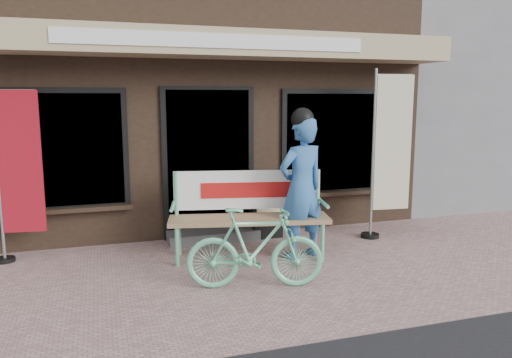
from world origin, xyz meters
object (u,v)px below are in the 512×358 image
object	(u,v)px
person	(302,185)
nobori_cream	(389,152)
bench	(249,207)
bicycle	(255,248)
nobori_red	(17,172)
menu_stand	(268,208)

from	to	relation	value
person	nobori_cream	size ratio (longest dim) A/B	0.78
bench	person	distance (m)	0.74
bench	bicycle	world-z (taller)	bench
person	nobori_red	bearing A→B (deg)	150.63
nobori_cream	menu_stand	xyz separation A→B (m)	(-1.70, 0.43, -0.80)
bench	nobori_red	xyz separation A→B (m)	(-2.78, 0.64, 0.49)
bicycle	nobori_red	xyz separation A→B (m)	(-2.52, 1.75, 0.70)
bench	menu_stand	distance (m)	0.85
bench	person	bearing A→B (deg)	-10.27
nobori_cream	bench	bearing A→B (deg)	-167.26
bench	bicycle	distance (m)	1.15
bench	nobori_red	bearing A→B (deg)	178.75
person	bicycle	size ratio (longest dim) A/B	1.30
bicycle	menu_stand	distance (m)	1.93
person	menu_stand	world-z (taller)	person
person	menu_stand	xyz separation A→B (m)	(-0.13, 0.92, -0.48)
nobori_red	bench	bearing A→B (deg)	-5.13
bench	person	world-z (taller)	person
nobori_cream	menu_stand	bearing A→B (deg)	172.39
bicycle	nobori_cream	world-z (taller)	nobori_cream
person	menu_stand	size ratio (longest dim) A/B	2.13
bicycle	bench	bearing A→B (deg)	0.59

